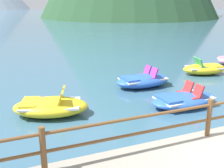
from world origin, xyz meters
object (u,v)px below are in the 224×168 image
at_px(pedal_boat_1, 184,100).
at_px(pedal_boat_4, 143,80).
at_px(pedal_boat_2, 204,69).
at_px(pedal_boat_3, 50,106).

distance_m(pedal_boat_1, pedal_boat_4, 2.62).
bearing_deg(pedal_boat_4, pedal_boat_2, 10.12).
height_order(pedal_boat_1, pedal_boat_2, pedal_boat_2).
bearing_deg(pedal_boat_1, pedal_boat_3, 167.76).
bearing_deg(pedal_boat_2, pedal_boat_3, -164.23).
height_order(pedal_boat_1, pedal_boat_4, pedal_boat_4).
height_order(pedal_boat_3, pedal_boat_4, pedal_boat_3).
height_order(pedal_boat_2, pedal_boat_3, pedal_boat_3).
bearing_deg(pedal_boat_1, pedal_boat_2, 41.79).
xyz_separation_m(pedal_boat_1, pedal_boat_4, (-0.23, 2.61, 0.04)).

